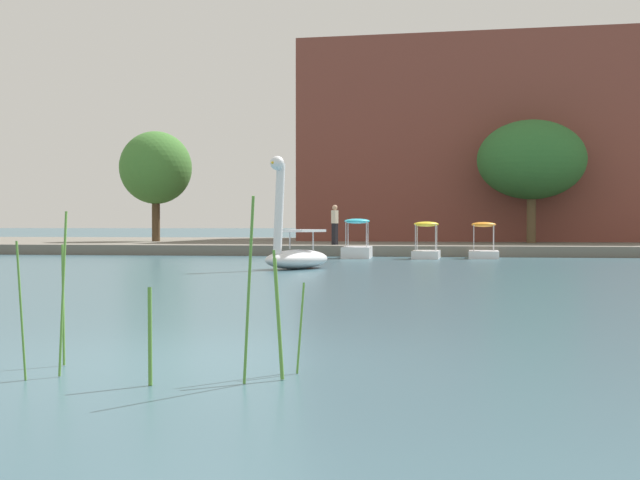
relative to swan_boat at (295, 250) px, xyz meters
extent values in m
plane|color=#385966|center=(1.89, -16.68, -0.56)|extent=(534.40, 534.40, 0.00)
cube|color=#6B665B|center=(1.89, 20.61, -0.34)|extent=(142.29, 21.16, 0.44)
ellipsoid|color=white|center=(0.05, 0.08, -0.27)|extent=(2.31, 2.83, 0.58)
cylinder|color=white|center=(-0.36, -0.64, 1.24)|extent=(0.43, 0.50, 2.67)
sphere|color=white|center=(-0.40, -0.71, 2.57)|extent=(0.56, 0.56, 0.41)
cone|color=yellow|center=(-0.48, -0.85, 2.57)|extent=(0.32, 0.33, 0.23)
cube|color=white|center=(0.15, 0.26, 0.59)|extent=(1.45, 1.51, 0.08)
cylinder|color=silver|center=(-0.25, 0.48, 0.31)|extent=(0.04, 0.04, 0.57)
cylinder|color=silver|center=(0.54, 0.04, 0.31)|extent=(0.04, 0.04, 0.57)
cube|color=white|center=(6.00, 8.86, -0.41)|extent=(1.23, 1.87, 0.30)
ellipsoid|color=orange|center=(6.00, 8.86, 0.77)|extent=(0.99, 0.94, 0.20)
cylinder|color=#B7B7BF|center=(5.63, 9.24, 0.26)|extent=(0.04, 0.04, 1.03)
cylinder|color=#B7B7BF|center=(6.40, 9.20, 0.26)|extent=(0.04, 0.04, 1.03)
cylinder|color=#B7B7BF|center=(5.60, 8.51, 0.26)|extent=(0.04, 0.04, 1.03)
cylinder|color=#B7B7BF|center=(6.37, 8.48, 0.26)|extent=(0.04, 0.04, 1.03)
cube|color=white|center=(3.76, 8.31, -0.40)|extent=(1.12, 1.81, 0.31)
ellipsoid|color=yellow|center=(3.76, 8.31, 0.79)|extent=(1.02, 1.09, 0.20)
cylinder|color=#B7B7BF|center=(3.39, 8.75, 0.27)|extent=(0.04, 0.04, 1.03)
cylinder|color=#B7B7BF|center=(4.17, 8.71, 0.27)|extent=(0.04, 0.04, 1.03)
cylinder|color=#B7B7BF|center=(3.35, 7.92, 0.27)|extent=(0.04, 0.04, 1.03)
cylinder|color=#B7B7BF|center=(4.13, 7.88, 0.27)|extent=(0.04, 0.04, 1.03)
cube|color=white|center=(1.02, 8.52, -0.34)|extent=(1.14, 2.09, 0.45)
ellipsoid|color=#2DB7D1|center=(1.02, 8.52, 0.91)|extent=(1.03, 1.17, 0.20)
cylinder|color=#B7B7BF|center=(0.61, 8.98, 0.40)|extent=(0.04, 0.04, 1.02)
cylinder|color=#B7B7BF|center=(1.42, 8.99, 0.40)|extent=(0.04, 0.04, 1.02)
cylinder|color=#B7B7BF|center=(0.63, 8.06, 0.40)|extent=(0.04, 0.04, 1.02)
cylinder|color=#B7B7BF|center=(1.44, 8.07, 0.40)|extent=(0.04, 0.04, 1.02)
cylinder|color=brown|center=(8.69, 17.04, 1.80)|extent=(0.44, 0.44, 3.84)
ellipsoid|color=#2D662D|center=(8.69, 17.04, 3.92)|extent=(6.70, 6.51, 3.86)
cylinder|color=#4C3823|center=(-10.51, 17.66, 1.68)|extent=(0.42, 0.42, 3.59)
ellipsoid|color=#427A33|center=(-10.51, 17.66, 3.76)|extent=(4.17, 4.31, 3.81)
cube|color=black|center=(-0.28, 11.77, 0.35)|extent=(0.28, 0.28, 0.94)
cube|color=beige|center=(-0.28, 11.77, 1.11)|extent=(0.31, 0.31, 0.58)
sphere|color=tan|center=(-0.28, 11.77, 1.52)|extent=(0.23, 0.23, 0.23)
cube|color=brown|center=(7.95, 25.66, 5.29)|extent=(22.57, 14.63, 10.82)
cylinder|color=#568E38|center=(1.90, -17.95, -0.15)|extent=(0.07, 0.11, 0.82)
cylinder|color=#568E38|center=(2.87, -17.34, 0.00)|extent=(0.09, 0.07, 1.11)
cylinder|color=#568E38|center=(2.91, -17.53, -0.03)|extent=(0.13, 0.16, 1.04)
cylinder|color=#568E38|center=(3.05, -17.23, -0.15)|extent=(0.07, 0.10, 0.81)
cylinder|color=#568E38|center=(0.74, -17.91, 0.04)|extent=(0.10, 0.03, 1.20)
cylinder|color=#568E38|center=(2.73, -17.89, 0.23)|extent=(0.14, 0.17, 1.57)
cylinder|color=#568E38|center=(0.74, -17.10, 0.02)|extent=(0.10, 0.17, 1.14)
cylinder|color=#568E38|center=(0.98, -17.63, 0.17)|extent=(0.03, 0.20, 1.45)
camera|label=1|loc=(4.30, -24.63, 0.78)|focal=46.96mm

